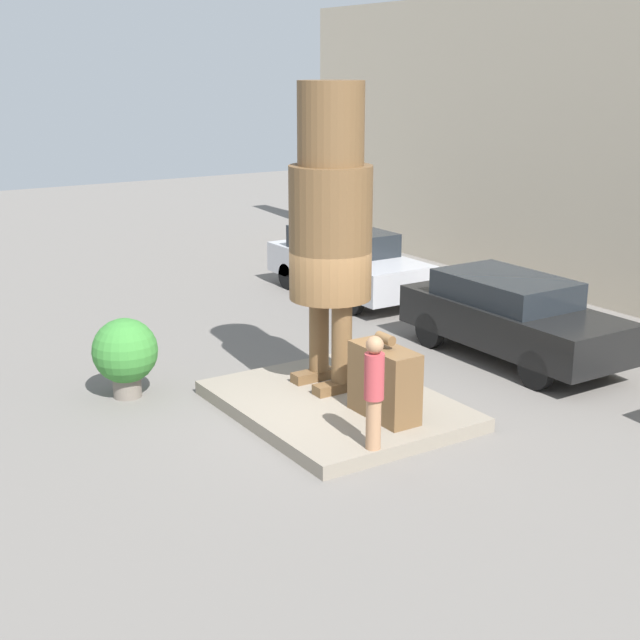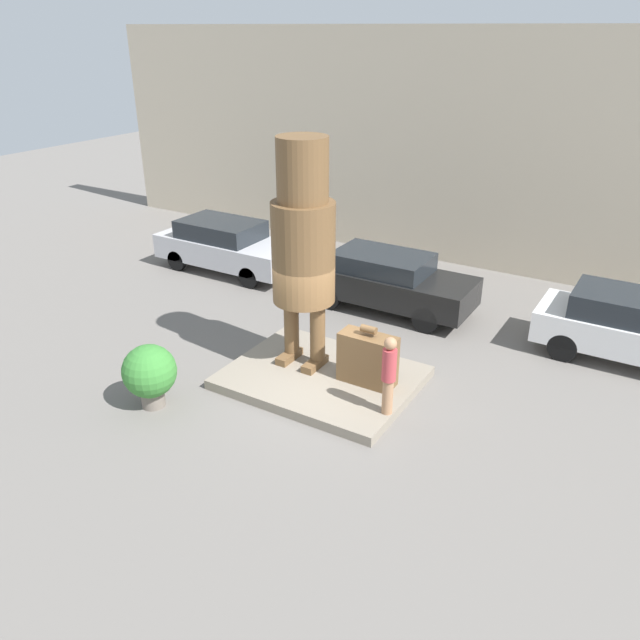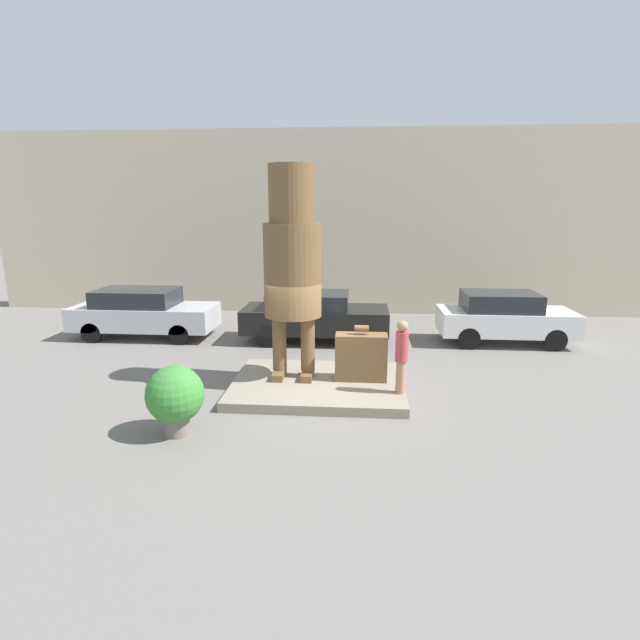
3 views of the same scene
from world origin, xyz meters
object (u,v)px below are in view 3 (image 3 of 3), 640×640
Objects in this scene: planter_pot at (175,396)px; tourist at (401,354)px; parked_car_silver at (143,312)px; parked_car_black at (314,315)px; parked_car_white at (504,317)px; statue_figure at (293,257)px; giant_suitcase at (361,357)px.

tourist is at bearing 24.11° from planter_pot.
parked_car_silver is 5.63m from parked_car_black.
parked_car_silver is 11.59m from parked_car_white.
tourist is at bearing -64.26° from parked_car_black.
parked_car_black is 1.12× the size of parked_car_white.
planter_pot is at bearing -138.18° from parked_car_white.
parked_car_black is at bearing 115.74° from tourist.
statue_figure is 1.08× the size of parked_car_black.
parked_car_silver is (-7.99, 5.00, -0.27)m from tourist.
statue_figure is 3.74× the size of giant_suitcase.
tourist is (2.48, -0.91, -1.99)m from statue_figure.
parked_car_black is (-2.36, 4.90, -0.26)m from tourist.
statue_figure reaches higher than tourist.
statue_figure is 4.12m from planter_pot.
statue_figure is 3.30m from tourist.
parked_car_white is at bearing 41.82° from planter_pot.
statue_figure is 7.74m from parked_car_white.
planter_pot is (-3.47, -2.77, -0.00)m from giant_suitcase.
giant_suitcase is 0.98× the size of planter_pot.
tourist is 0.40× the size of parked_car_white.
giant_suitcase is at bearing -30.32° from parked_car_silver.
parked_car_white is at bearing 34.98° from statue_figure.
giant_suitcase is at bearing -69.81° from parked_car_black.
statue_figure reaches higher than parked_car_silver.
parked_car_white is (3.59, 5.16, -0.26)m from tourist.
parked_car_silver is at bearing 117.76° from planter_pot.
parked_car_black is (0.12, 3.99, -2.25)m from statue_figure.
parked_car_white is at bearing 44.14° from giant_suitcase.
parked_car_white reaches higher than parked_car_black.
giant_suitcase is 0.29× the size of parked_car_black.
planter_pot is (-7.93, -7.10, -0.08)m from parked_car_white.
statue_figure reaches higher than giant_suitcase.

